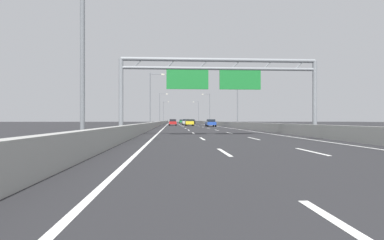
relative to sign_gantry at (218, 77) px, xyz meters
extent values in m
plane|color=#262628|center=(0.11, 74.76, -4.81)|extent=(260.00, 260.00, 0.00)
cube|color=white|center=(-1.69, -21.74, -4.81)|extent=(0.16, 3.00, 0.01)
cube|color=white|center=(-1.69, -12.74, -4.81)|extent=(0.16, 3.00, 0.01)
cube|color=white|center=(-1.69, -3.74, -4.81)|extent=(0.16, 3.00, 0.01)
cube|color=white|center=(-1.69, 5.26, -4.81)|extent=(0.16, 3.00, 0.01)
cube|color=white|center=(-1.69, 14.26, -4.81)|extent=(0.16, 3.00, 0.01)
cube|color=white|center=(-1.69, 23.26, -4.81)|extent=(0.16, 3.00, 0.01)
cube|color=white|center=(-1.69, 32.26, -4.81)|extent=(0.16, 3.00, 0.01)
cube|color=white|center=(-1.69, 41.26, -4.81)|extent=(0.16, 3.00, 0.01)
cube|color=white|center=(-1.69, 50.26, -4.81)|extent=(0.16, 3.00, 0.01)
cube|color=white|center=(-1.69, 59.26, -4.81)|extent=(0.16, 3.00, 0.01)
cube|color=white|center=(-1.69, 68.26, -4.81)|extent=(0.16, 3.00, 0.01)
cube|color=white|center=(-1.69, 77.26, -4.81)|extent=(0.16, 3.00, 0.01)
cube|color=white|center=(-1.69, 86.26, -4.81)|extent=(0.16, 3.00, 0.01)
cube|color=white|center=(-1.69, 95.26, -4.81)|extent=(0.16, 3.00, 0.01)
cube|color=white|center=(-1.69, 104.26, -4.81)|extent=(0.16, 3.00, 0.01)
cube|color=white|center=(-1.69, 113.26, -4.81)|extent=(0.16, 3.00, 0.01)
cube|color=white|center=(-1.69, 122.26, -4.81)|extent=(0.16, 3.00, 0.01)
cube|color=white|center=(-1.69, 131.26, -4.81)|extent=(0.16, 3.00, 0.01)
cube|color=white|center=(1.91, -12.74, -4.81)|extent=(0.16, 3.00, 0.01)
cube|color=white|center=(1.91, -3.74, -4.81)|extent=(0.16, 3.00, 0.01)
cube|color=white|center=(1.91, 5.26, -4.81)|extent=(0.16, 3.00, 0.01)
cube|color=white|center=(1.91, 14.26, -4.81)|extent=(0.16, 3.00, 0.01)
cube|color=white|center=(1.91, 23.26, -4.81)|extent=(0.16, 3.00, 0.01)
cube|color=white|center=(1.91, 32.26, -4.81)|extent=(0.16, 3.00, 0.01)
cube|color=white|center=(1.91, 41.26, -4.81)|extent=(0.16, 3.00, 0.01)
cube|color=white|center=(1.91, 50.26, -4.81)|extent=(0.16, 3.00, 0.01)
cube|color=white|center=(1.91, 59.26, -4.81)|extent=(0.16, 3.00, 0.01)
cube|color=white|center=(1.91, 68.26, -4.81)|extent=(0.16, 3.00, 0.01)
cube|color=white|center=(1.91, 77.26, -4.81)|extent=(0.16, 3.00, 0.01)
cube|color=white|center=(1.91, 86.26, -4.81)|extent=(0.16, 3.00, 0.01)
cube|color=white|center=(1.91, 95.26, -4.81)|extent=(0.16, 3.00, 0.01)
cube|color=white|center=(1.91, 104.26, -4.81)|extent=(0.16, 3.00, 0.01)
cube|color=white|center=(1.91, 113.26, -4.81)|extent=(0.16, 3.00, 0.01)
cube|color=white|center=(1.91, 122.26, -4.81)|extent=(0.16, 3.00, 0.01)
cube|color=white|center=(1.91, 131.26, -4.81)|extent=(0.16, 3.00, 0.01)
cube|color=white|center=(-5.14, 62.76, -4.81)|extent=(0.16, 176.00, 0.01)
cube|color=white|center=(5.36, 62.76, -4.81)|extent=(0.16, 176.00, 0.01)
cube|color=#9E9E99|center=(-6.79, 84.76, -4.34)|extent=(0.45, 220.00, 0.95)
cube|color=#9E9E99|center=(7.01, 84.76, -4.34)|extent=(0.45, 220.00, 0.95)
cylinder|color=gray|center=(-7.86, 0.00, -1.71)|extent=(0.36, 0.36, 6.20)
cylinder|color=gray|center=(8.08, 0.00, -1.71)|extent=(0.36, 0.36, 6.20)
cylinder|color=gray|center=(0.11, 0.00, 1.39)|extent=(15.94, 0.32, 0.32)
cylinder|color=gray|center=(0.11, 0.00, 0.69)|extent=(15.94, 0.26, 0.26)
cylinder|color=gray|center=(-6.53, 0.00, 1.04)|extent=(0.74, 0.10, 0.74)
cylinder|color=gray|center=(-3.87, 0.00, 1.04)|extent=(0.74, 0.10, 0.74)
cylinder|color=gray|center=(-1.22, 0.00, 1.04)|extent=(0.74, 0.10, 0.74)
cylinder|color=gray|center=(1.44, 0.00, 1.04)|extent=(0.74, 0.10, 0.74)
cylinder|color=gray|center=(4.10, 0.00, 1.04)|extent=(0.74, 0.10, 0.74)
cylinder|color=gray|center=(6.75, 0.00, 1.04)|extent=(0.74, 0.10, 0.74)
cube|color=#19752D|center=(-2.53, 0.00, -0.21)|extent=(3.40, 0.12, 1.60)
cube|color=#19752D|center=(1.79, 0.00, -0.21)|extent=(3.40, 0.12, 1.60)
cylinder|color=slate|center=(-7.59, -11.60, -0.06)|extent=(0.20, 0.20, 9.50)
cylinder|color=slate|center=(-7.59, 29.21, -0.06)|extent=(0.20, 0.20, 9.50)
cylinder|color=slate|center=(-6.49, 29.21, 4.54)|extent=(2.20, 0.12, 0.12)
cube|color=#F2EAC6|center=(-5.39, 29.21, 4.44)|extent=(0.56, 0.28, 0.20)
cylinder|color=slate|center=(7.81, 29.21, -0.06)|extent=(0.20, 0.20, 9.50)
cylinder|color=slate|center=(6.71, 29.21, 4.54)|extent=(2.20, 0.12, 0.12)
cube|color=#F2EAC6|center=(5.61, 29.21, 4.44)|extent=(0.56, 0.28, 0.20)
cylinder|color=slate|center=(-7.59, 70.02, -0.06)|extent=(0.20, 0.20, 9.50)
cylinder|color=slate|center=(-6.49, 70.02, 4.54)|extent=(2.20, 0.12, 0.12)
cube|color=#F2EAC6|center=(-5.39, 70.02, 4.44)|extent=(0.56, 0.28, 0.20)
cylinder|color=slate|center=(7.81, 70.02, -0.06)|extent=(0.20, 0.20, 9.50)
cylinder|color=slate|center=(6.71, 70.02, 4.54)|extent=(2.20, 0.12, 0.12)
cube|color=#F2EAC6|center=(5.61, 70.02, 4.44)|extent=(0.56, 0.28, 0.20)
cylinder|color=slate|center=(-7.59, 110.83, -0.06)|extent=(0.20, 0.20, 9.50)
cylinder|color=slate|center=(-6.49, 110.83, 4.54)|extent=(2.20, 0.12, 0.12)
cube|color=#F2EAC6|center=(-5.39, 110.83, 4.44)|extent=(0.56, 0.28, 0.20)
cylinder|color=slate|center=(7.81, 110.83, -0.06)|extent=(0.20, 0.20, 9.50)
cylinder|color=slate|center=(6.71, 110.83, 4.54)|extent=(2.20, 0.12, 0.12)
cube|color=#F2EAC6|center=(5.61, 110.83, 4.44)|extent=(0.56, 0.28, 0.20)
cube|color=yellow|center=(0.13, 45.15, -4.14)|extent=(1.81, 4.58, 0.71)
cube|color=black|center=(0.13, 45.06, -3.56)|extent=(1.59, 1.91, 0.44)
cylinder|color=black|center=(-0.66, 46.89, -4.49)|extent=(0.22, 0.64, 0.64)
cylinder|color=black|center=(0.92, 46.89, -4.49)|extent=(0.22, 0.64, 0.64)
cylinder|color=black|center=(-0.66, 43.41, -4.49)|extent=(0.22, 0.64, 0.64)
cylinder|color=black|center=(0.92, 43.41, -4.49)|extent=(0.22, 0.64, 0.64)
cube|color=#A8ADB2|center=(-0.09, 60.24, -4.14)|extent=(1.76, 4.58, 0.71)
cube|color=black|center=(-0.09, 59.61, -3.53)|extent=(1.55, 2.13, 0.51)
cylinder|color=black|center=(-0.87, 61.98, -4.49)|extent=(0.22, 0.64, 0.64)
cylinder|color=black|center=(0.68, 61.98, -4.49)|extent=(0.22, 0.64, 0.64)
cylinder|color=black|center=(-0.87, 58.51, -4.49)|extent=(0.22, 0.64, 0.64)
cylinder|color=black|center=(0.68, 58.51, -4.49)|extent=(0.22, 0.64, 0.64)
cube|color=red|center=(-3.61, 47.69, -4.18)|extent=(1.72, 4.34, 0.64)
cube|color=black|center=(-3.61, 47.98, -3.59)|extent=(1.52, 1.90, 0.54)
cylinder|color=black|center=(-4.37, 49.31, -4.49)|extent=(0.22, 0.64, 0.64)
cylinder|color=black|center=(-2.86, 49.31, -4.49)|extent=(0.22, 0.64, 0.64)
cylinder|color=black|center=(-4.37, 46.07, -4.49)|extent=(0.22, 0.64, 0.64)
cylinder|color=black|center=(-2.86, 46.07, -4.49)|extent=(0.22, 0.64, 0.64)
cube|color=black|center=(3.47, 86.24, -4.16)|extent=(1.87, 4.36, 0.66)
cube|color=black|center=(3.47, 86.55, -3.58)|extent=(1.65, 1.95, 0.51)
cylinder|color=black|center=(2.65, 87.87, -4.49)|extent=(0.22, 0.64, 0.64)
cylinder|color=black|center=(4.30, 87.87, -4.49)|extent=(0.22, 0.64, 0.64)
cylinder|color=black|center=(2.65, 84.61, -4.49)|extent=(0.22, 0.64, 0.64)
cylinder|color=black|center=(4.30, 84.61, -4.49)|extent=(0.22, 0.64, 0.64)
cube|color=orange|center=(3.65, 94.50, -4.14)|extent=(1.76, 4.39, 0.71)
cube|color=black|center=(3.65, 93.95, -3.51)|extent=(1.54, 1.91, 0.54)
cylinder|color=black|center=(2.88, 96.15, -4.49)|extent=(0.22, 0.64, 0.64)
cylinder|color=black|center=(4.41, 96.15, -4.49)|extent=(0.22, 0.64, 0.64)
cylinder|color=black|center=(2.88, 92.86, -4.49)|extent=(0.22, 0.64, 0.64)
cylinder|color=black|center=(4.41, 92.86, -4.49)|extent=(0.22, 0.64, 0.64)
cube|color=#1E7A38|center=(0.03, 99.72, -4.14)|extent=(1.83, 4.65, 0.71)
cube|color=black|center=(0.03, 100.18, -3.55)|extent=(1.61, 2.06, 0.47)
cylinder|color=black|center=(-0.78, 101.50, -4.49)|extent=(0.22, 0.64, 0.64)
cylinder|color=black|center=(0.83, 101.50, -4.49)|extent=(0.22, 0.64, 0.64)
cylinder|color=black|center=(-0.78, 97.94, -4.49)|extent=(0.22, 0.64, 0.64)
cylinder|color=black|center=(0.83, 97.94, -4.49)|extent=(0.22, 0.64, 0.64)
cube|color=#2347AD|center=(3.79, 35.51, -4.19)|extent=(1.70, 4.16, 0.60)
cube|color=black|center=(3.79, 34.96, -3.64)|extent=(1.50, 1.68, 0.51)
cylinder|color=black|center=(3.05, 37.04, -4.49)|extent=(0.22, 0.64, 0.64)
cylinder|color=black|center=(4.53, 37.04, -4.49)|extent=(0.22, 0.64, 0.64)
cylinder|color=black|center=(3.05, 33.98, -4.49)|extent=(0.22, 0.64, 0.64)
cylinder|color=black|center=(4.53, 33.98, -4.49)|extent=(0.22, 0.64, 0.64)
camera|label=1|loc=(-3.77, -25.06, -3.51)|focal=28.99mm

